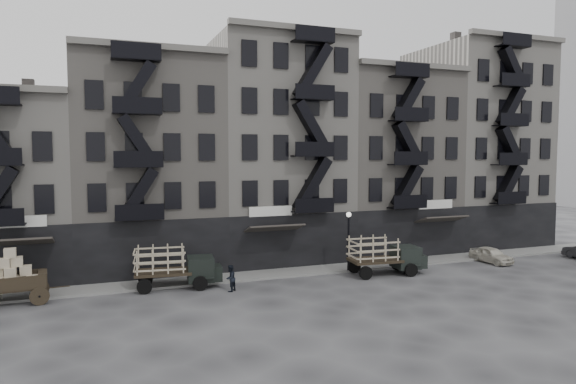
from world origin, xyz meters
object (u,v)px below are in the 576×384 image
object	(u,v)px
stake_truck_west	(175,264)
stake_truck_east	(385,253)
pedestrian_mid	(230,278)
car_east	(491,255)
wagon	(11,273)

from	to	relation	value
stake_truck_west	stake_truck_east	size ratio (longest dim) A/B	0.99
stake_truck_east	pedestrian_mid	distance (m)	11.13
pedestrian_mid	stake_truck_east	bearing A→B (deg)	137.99
stake_truck_east	car_east	bearing A→B (deg)	8.77
stake_truck_east	car_east	xyz separation A→B (m)	(9.74, 0.53, -0.92)
wagon	car_east	xyz separation A→B (m)	(32.87, -0.77, -1.15)
stake_truck_east	car_east	distance (m)	9.79
stake_truck_west	car_east	distance (m)	23.86
stake_truck_west	stake_truck_east	world-z (taller)	stake_truck_east
wagon	car_east	distance (m)	32.90
stake_truck_west	car_east	size ratio (longest dim) A/B	1.53
wagon	stake_truck_east	bearing A→B (deg)	-7.82
wagon	stake_truck_west	distance (m)	9.05
stake_truck_east	car_east	size ratio (longest dim) A/B	1.54
stake_truck_west	car_east	bearing A→B (deg)	4.61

